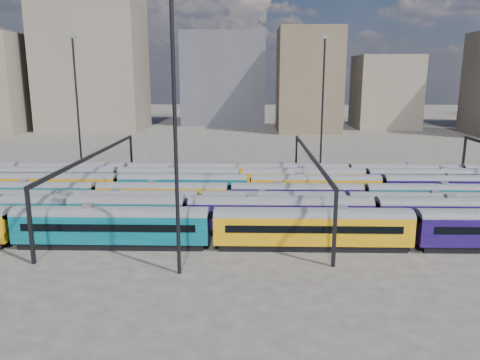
{
  "coord_description": "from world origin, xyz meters",
  "views": [
    {
      "loc": [
        1.78,
        -63.6,
        18.45
      ],
      "look_at": [
        0.16,
        5.79,
        3.0
      ],
      "focal_mm": 35.0,
      "sensor_mm": 36.0,
      "label": 1
    }
  ],
  "objects_px": {
    "rake_1": "(374,211)",
    "rake_2": "(200,202)",
    "mast_2": "(175,127)",
    "rake_0": "(414,224)"
  },
  "relations": [
    {
      "from": "rake_1",
      "to": "rake_2",
      "type": "xyz_separation_m",
      "value": [
        -21.2,
        5.0,
        -0.44
      ]
    },
    {
      "from": "rake_1",
      "to": "rake_2",
      "type": "bearing_deg",
      "value": 166.73
    },
    {
      "from": "rake_1",
      "to": "rake_2",
      "type": "relative_size",
      "value": 1.18
    },
    {
      "from": "rake_2",
      "to": "mast_2",
      "type": "relative_size",
      "value": 4.42
    },
    {
      "from": "rake_0",
      "to": "rake_1",
      "type": "bearing_deg",
      "value": 121.02
    },
    {
      "from": "rake_1",
      "to": "mast_2",
      "type": "relative_size",
      "value": 5.2
    },
    {
      "from": "rake_1",
      "to": "rake_2",
      "type": "distance_m",
      "value": 21.79
    },
    {
      "from": "rake_0",
      "to": "rake_1",
      "type": "distance_m",
      "value": 5.83
    },
    {
      "from": "rake_1",
      "to": "mast_2",
      "type": "distance_m",
      "value": 26.95
    },
    {
      "from": "rake_1",
      "to": "mast_2",
      "type": "height_order",
      "value": "mast_2"
    }
  ]
}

